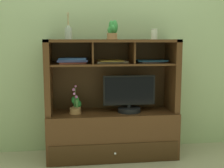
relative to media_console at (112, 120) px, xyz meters
The scene contains 12 objects.
floor_plane 0.41m from the media_console, 90.00° to the right, with size 6.00×6.00×0.02m, color tan.
back_wall 1.03m from the media_console, 90.00° to the left, with size 6.00×0.02×2.80m, color #9CB07E.
media_console is the anchor object (origin of this frame).
tv_monitor 0.32m from the media_console, 14.66° to the right, with size 0.56×0.24×0.39m.
potted_orchid 0.42m from the media_console, behind, with size 0.13×0.13×0.30m.
potted_fern 0.42m from the media_console, behind, with size 0.11×0.11×0.19m.
magazine_stack_left 0.77m from the media_console, behind, with size 0.32×0.25×0.06m.
magazine_stack_centre 0.64m from the media_console, 99.81° to the left, with size 0.34×0.27×0.03m.
magazine_stack_right 0.77m from the media_console, ahead, with size 0.33×0.26×0.03m.
diffuser_bottle 1.04m from the media_console, behind, with size 0.08×0.08×0.27m.
potted_succulent 0.96m from the media_console, 65.68° to the right, with size 0.12×0.12×0.20m.
ceramic_vase 1.03m from the media_console, ahead, with size 0.07×0.07×0.11m.
Camera 1 is at (-0.39, -3.09, 1.26)m, focal length 47.40 mm.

